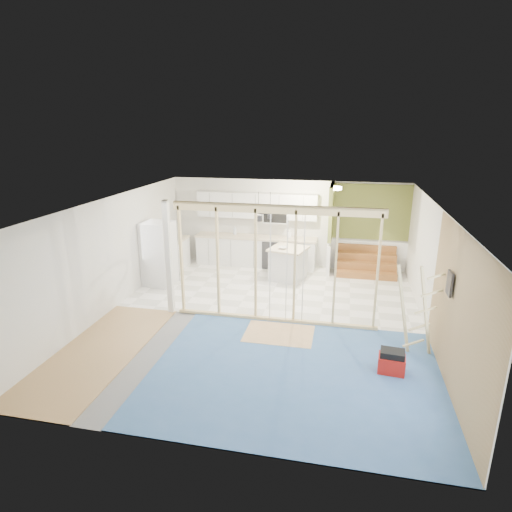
% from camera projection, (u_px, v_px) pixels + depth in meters
% --- Properties ---
extents(room, '(7.01, 8.01, 2.61)m').
position_uv_depth(room, '(261.00, 264.00, 9.09)').
color(room, slate).
rests_on(room, ground).
extents(floor_overlays, '(7.00, 8.00, 0.03)m').
position_uv_depth(floor_overlays, '(265.00, 319.00, 9.51)').
color(floor_overlays, white).
rests_on(floor_overlays, room).
extents(stud_frame, '(4.66, 0.14, 2.60)m').
position_uv_depth(stud_frame, '(251.00, 251.00, 9.05)').
color(stud_frame, beige).
rests_on(stud_frame, room).
extents(base_cabinets, '(4.45, 2.24, 0.93)m').
position_uv_depth(base_cabinets, '(230.00, 253.00, 12.79)').
color(base_cabinets, white).
rests_on(base_cabinets, room).
extents(upper_cabinets, '(3.60, 0.41, 0.85)m').
position_uv_depth(upper_cabinets, '(258.00, 206.00, 12.67)').
color(upper_cabinets, white).
rests_on(upper_cabinets, room).
extents(green_partition, '(2.25, 1.51, 2.60)m').
position_uv_depth(green_partition, '(356.00, 242.00, 12.21)').
color(green_partition, olive).
rests_on(green_partition, room).
extents(pot_rack, '(0.52, 0.52, 0.72)m').
position_uv_depth(pot_rack, '(264.00, 214.00, 10.71)').
color(pot_rack, black).
rests_on(pot_rack, room).
extents(sheathing_panel, '(0.02, 4.00, 2.60)m').
position_uv_depth(sheathing_panel, '(459.00, 319.00, 6.53)').
color(sheathing_panel, tan).
rests_on(sheathing_panel, room).
extents(electrical_panel, '(0.04, 0.30, 0.40)m').
position_uv_depth(electrical_panel, '(450.00, 283.00, 7.00)').
color(electrical_panel, '#323337').
rests_on(electrical_panel, room).
extents(ceiling_light, '(0.32, 0.32, 0.08)m').
position_uv_depth(ceiling_light, '(336.00, 188.00, 11.25)').
color(ceiling_light, '#FFEABF').
rests_on(ceiling_light, room).
extents(fridge, '(0.83, 0.80, 1.73)m').
position_uv_depth(fridge, '(159.00, 254.00, 11.31)').
color(fridge, silver).
rests_on(fridge, room).
extents(island, '(1.14, 1.14, 0.92)m').
position_uv_depth(island, '(288.00, 264.00, 11.81)').
color(island, silver).
rests_on(island, room).
extents(bowl, '(0.26, 0.26, 0.06)m').
position_uv_depth(bowl, '(283.00, 248.00, 11.57)').
color(bowl, silver).
rests_on(bowl, island).
extents(soap_bottle_a, '(0.11, 0.11, 0.27)m').
position_uv_depth(soap_bottle_a, '(235.00, 230.00, 13.02)').
color(soap_bottle_a, silver).
rests_on(soap_bottle_a, base_cabinets).
extents(soap_bottle_b, '(0.12, 0.12, 0.21)m').
position_uv_depth(soap_bottle_b, '(290.00, 234.00, 12.71)').
color(soap_bottle_b, white).
rests_on(soap_bottle_b, base_cabinets).
extents(toolbox, '(0.48, 0.38, 0.43)m').
position_uv_depth(toolbox, '(392.00, 362.00, 7.40)').
color(toolbox, '#B21710').
rests_on(toolbox, room).
extents(ladder, '(0.93, 0.21, 1.76)m').
position_uv_depth(ladder, '(417.00, 311.00, 7.77)').
color(ladder, tan).
rests_on(ladder, room).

